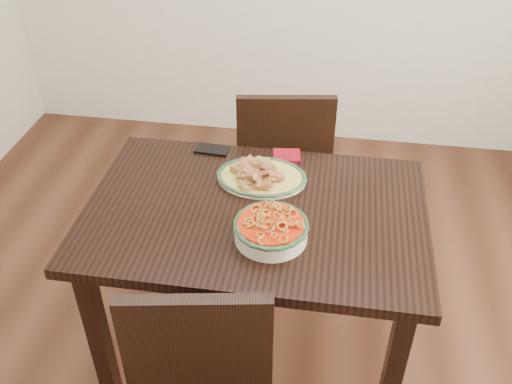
# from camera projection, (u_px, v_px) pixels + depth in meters

# --- Properties ---
(floor) EXTENTS (3.50, 3.50, 0.00)m
(floor) POSITION_uv_depth(u_px,v_px,m) (244.00, 340.00, 2.46)
(floor) COLOR #381D12
(floor) RESTS_ON ground
(dining_table) EXTENTS (1.19, 0.79, 0.75)m
(dining_table) POSITION_uv_depth(u_px,v_px,m) (255.00, 231.00, 2.04)
(dining_table) COLOR black
(dining_table) RESTS_ON ground
(chair_far) EXTENTS (0.48, 0.48, 0.89)m
(chair_far) POSITION_uv_depth(u_px,v_px,m) (283.00, 161.00, 2.67)
(chair_far) COLOR black
(chair_far) RESTS_ON ground
(fish_plate) EXTENTS (0.33, 0.26, 0.11)m
(fish_plate) POSITION_uv_depth(u_px,v_px,m) (262.00, 170.00, 2.09)
(fish_plate) COLOR beige
(fish_plate) RESTS_ON dining_table
(noodle_bowl) EXTENTS (0.25, 0.25, 0.08)m
(noodle_bowl) POSITION_uv_depth(u_px,v_px,m) (271.00, 228.00, 1.83)
(noodle_bowl) COLOR beige
(noodle_bowl) RESTS_ON dining_table
(smartphone) EXTENTS (0.14, 0.08, 0.01)m
(smartphone) POSITION_uv_depth(u_px,v_px,m) (212.00, 149.00, 2.28)
(smartphone) COLOR black
(smartphone) RESTS_ON dining_table
(napkin) EXTENTS (0.12, 0.10, 0.01)m
(napkin) POSITION_uv_depth(u_px,v_px,m) (287.00, 156.00, 2.24)
(napkin) COLOR maroon
(napkin) RESTS_ON dining_table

